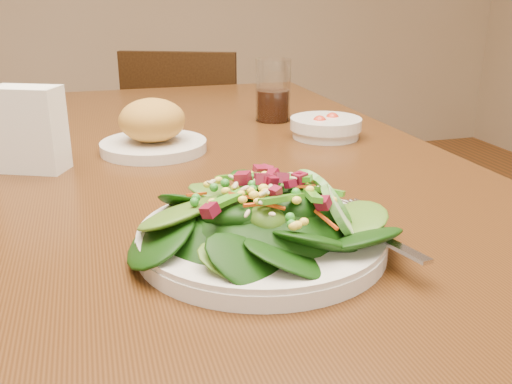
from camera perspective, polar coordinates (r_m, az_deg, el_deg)
dining_table at (r=0.94m, az=-8.21°, el=-2.75°), size 0.90×1.40×0.75m
chair_far at (r=1.97m, az=-6.60°, el=2.82°), size 0.50×0.50×0.83m
salad_plate at (r=0.59m, az=1.41°, el=-3.09°), size 0.26×0.26×0.07m
bread_plate at (r=0.96m, az=-10.29°, el=6.11°), size 0.18×0.18×0.09m
tomato_bowl at (r=1.04m, az=6.99°, el=6.45°), size 0.13×0.13×0.04m
drinking_glass at (r=1.17m, az=1.71°, el=9.71°), size 0.07×0.07×0.12m
napkin_holder at (r=0.90m, az=-21.73°, el=6.06°), size 0.11×0.09×0.12m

